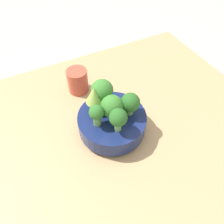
# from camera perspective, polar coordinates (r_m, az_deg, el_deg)

# --- Properties ---
(ground_plane) EXTENTS (6.00, 6.00, 0.00)m
(ground_plane) POSITION_cam_1_polar(r_m,az_deg,el_deg) (0.76, -2.11, -7.95)
(ground_plane) COLOR #ADA89E
(table) EXTENTS (1.15, 0.87, 0.05)m
(table) POSITION_cam_1_polar(r_m,az_deg,el_deg) (0.74, -2.16, -7.01)
(table) COLOR tan
(table) RESTS_ON ground_plane
(bowl) EXTENTS (0.22, 0.22, 0.07)m
(bowl) POSITION_cam_1_polar(r_m,az_deg,el_deg) (0.70, 0.00, -2.69)
(bowl) COLOR navy
(bowl) RESTS_ON table
(romanesco_piece_near) EXTENTS (0.06, 0.06, 0.09)m
(romanesco_piece_near) POSITION_cam_1_polar(r_m,az_deg,el_deg) (0.65, -4.62, 4.24)
(romanesco_piece_near) COLOR #7AB256
(romanesco_piece_near) RESTS_ON bowl
(broccoli_floret_front) EXTENTS (0.07, 0.07, 0.10)m
(broccoli_floret_front) POSITION_cam_1_polar(r_m,az_deg,el_deg) (0.66, -2.61, 5.52)
(broccoli_floret_front) COLOR #6BA34C
(broccoli_floret_front) RESTS_ON bowl
(broccoli_floret_back) EXTENTS (0.05, 0.05, 0.08)m
(broccoli_floret_back) POSITION_cam_1_polar(r_m,az_deg,el_deg) (0.60, 1.62, -1.64)
(broccoli_floret_back) COLOR #7AB256
(broccoli_floret_back) RESTS_ON bowl
(broccoli_floret_right) EXTENTS (0.04, 0.04, 0.08)m
(broccoli_floret_right) POSITION_cam_1_polar(r_m,az_deg,el_deg) (0.62, -3.86, -0.75)
(broccoli_floret_right) COLOR #6BA34C
(broccoli_floret_right) RESTS_ON bowl
(broccoli_floret_center) EXTENTS (0.07, 0.07, 0.08)m
(broccoli_floret_center) POSITION_cam_1_polar(r_m,az_deg,el_deg) (0.64, 0.00, 1.42)
(broccoli_floret_center) COLOR #7AB256
(broccoli_floret_center) RESTS_ON bowl
(broccoli_floret_left) EXTENTS (0.06, 0.06, 0.08)m
(broccoli_floret_left) POSITION_cam_1_polar(r_m,az_deg,el_deg) (0.65, 4.79, 2.37)
(broccoli_floret_left) COLOR #609347
(broccoli_floret_left) RESTS_ON bowl
(cup) EXTENTS (0.08, 0.08, 0.09)m
(cup) POSITION_cam_1_polar(r_m,az_deg,el_deg) (0.83, -8.94, 8.03)
(cup) COLOR #C64C38
(cup) RESTS_ON table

